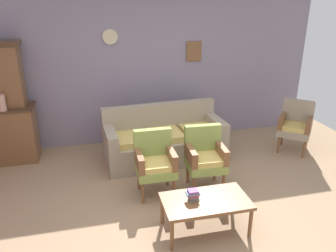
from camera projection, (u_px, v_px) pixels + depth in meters
ground_plane at (184, 219)px, 4.15m from camera, size 7.68×7.68×0.00m
wall_back_with_decor at (145, 69)px, 6.04m from camera, size 6.40×0.09×2.70m
side_cabinet at (1, 135)px, 5.47m from camera, size 1.16×0.55×0.93m
vase_on_cabinet at (1, 103)px, 5.13m from camera, size 0.12×0.12×0.26m
floral_couch at (164, 141)px, 5.58m from camera, size 2.01×0.94×0.90m
armchair_row_middle at (155, 160)px, 4.55m from camera, size 0.53×0.50×0.90m
armchair_near_couch_end at (205, 155)px, 4.69m from camera, size 0.54×0.52×0.90m
wingback_chair_by_fireplace at (296, 124)px, 5.83m from camera, size 0.71×0.71×0.90m
coffee_table at (206, 203)px, 3.83m from camera, size 1.00×0.56×0.42m
book_stack_on_table at (193, 195)px, 3.79m from camera, size 0.15×0.11×0.13m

